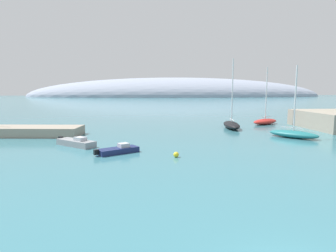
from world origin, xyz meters
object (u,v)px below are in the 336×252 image
sailboat_teal_near_shore (293,133)px  motorboat_grey_alongside_breakwater (76,143)px  motorboat_navy_foreground (118,150)px  sailboat_red_mid_mooring (265,121)px  mooring_buoy_yellow (176,155)px  sailboat_black_outer_mooring (231,124)px

sailboat_teal_near_shore → motorboat_grey_alongside_breakwater: sailboat_teal_near_shore is taller
motorboat_navy_foreground → sailboat_red_mid_mooring: bearing=10.0°
sailboat_teal_near_shore → mooring_buoy_yellow: sailboat_teal_near_shore is taller
sailboat_teal_near_shore → motorboat_navy_foreground: sailboat_teal_near_shore is taller
sailboat_red_mid_mooring → sailboat_black_outer_mooring: size_ratio=0.92×
mooring_buoy_yellow → motorboat_grey_alongside_breakwater: bearing=148.9°
sailboat_black_outer_mooring → mooring_buoy_yellow: 21.76m
sailboat_teal_near_shore → sailboat_black_outer_mooring: (-5.19, 9.41, 0.07)m
mooring_buoy_yellow → motorboat_navy_foreground: bearing=157.8°
motorboat_navy_foreground → mooring_buoy_yellow: 5.87m
sailboat_black_outer_mooring → mooring_buoy_yellow: (-11.15, -18.68, -0.38)m
motorboat_grey_alongside_breakwater → sailboat_red_mid_mooring: bearing=70.0°
sailboat_teal_near_shore → sailboat_red_mid_mooring: sailboat_red_mid_mooring is taller
sailboat_red_mid_mooring → motorboat_grey_alongside_breakwater: (-29.19, -17.13, -0.22)m
sailboat_teal_near_shore → motorboat_grey_alongside_breakwater: (-26.69, -3.03, -0.19)m
motorboat_grey_alongside_breakwater → mooring_buoy_yellow: motorboat_grey_alongside_breakwater is taller
sailboat_teal_near_shore → sailboat_black_outer_mooring: 10.75m
sailboat_red_mid_mooring → sailboat_black_outer_mooring: bearing=-0.1°
motorboat_navy_foreground → motorboat_grey_alongside_breakwater: 6.36m
sailboat_black_outer_mooring → motorboat_grey_alongside_breakwater: size_ratio=2.28×
mooring_buoy_yellow → sailboat_black_outer_mooring: bearing=59.2°
motorboat_grey_alongside_breakwater → mooring_buoy_yellow: size_ratio=9.52×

